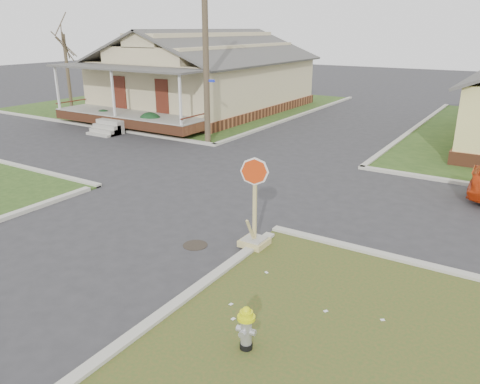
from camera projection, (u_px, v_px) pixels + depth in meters
The scene contains 11 objects.
ground at pixel (145, 221), 13.61m from camera, with size 120.00×120.00×0.00m, color #2C2C2E.
verge_far_left at pixel (184, 104), 34.50m from camera, with size 19.00×19.00×0.05m, color #274418.
curbs at pixel (238, 177), 17.60m from camera, with size 80.00×40.00×0.12m, color #ADAB9C, non-canonical shape.
manhole at pixel (195, 245), 12.10m from camera, with size 0.64×0.64×0.01m, color black.
corner_house at pixel (205, 76), 31.20m from camera, with size 10.10×15.50×5.30m.
utility_pole at pixel (206, 43), 21.28m from camera, with size 1.80×0.28×9.00m.
tree_far_left at pixel (68, 72), 31.40m from camera, with size 0.22×0.22×4.90m, color #3F3224.
fire_hydrant at pixel (246, 326), 8.00m from camera, with size 0.31×0.31×0.83m.
stop_sign at pixel (254, 227), 11.84m from camera, with size 0.66×0.65×2.34m.
hedge_left at pixel (104, 117), 26.72m from camera, with size 1.24×1.02×0.95m, color #123319.
hedge_right at pixel (150, 122), 24.86m from camera, with size 1.40×1.15×1.07m, color #123319.
Camera 1 is at (9.02, -9.16, 5.32)m, focal length 35.00 mm.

